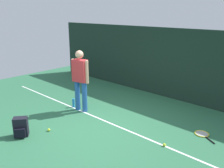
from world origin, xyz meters
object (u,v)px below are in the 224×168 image
Objects in this scene: tennis_player at (80,77)px; tennis_racket at (202,134)px; tennis_ball_by_fence at (49,130)px; backpack at (21,128)px; water_bottle at (73,103)px; tennis_ball_near_player at (164,145)px.

tennis_player is 3.38m from tennis_racket.
tennis_racket is 9.31× the size of tennis_ball_by_fence.
backpack is 1.72× the size of water_bottle.
backpack is at bearing 75.49° from tennis_racket.
tennis_ball_by_fence is (-2.32, -1.27, 0.00)m from tennis_ball_near_player.
backpack reaches higher than tennis_ball_by_fence.
water_bottle reaches higher than tennis_ball_near_player.
water_bottle is (-3.08, 0.05, 0.09)m from tennis_ball_near_player.
tennis_ball_near_player is 2.65m from tennis_ball_by_fence.
tennis_racket is 9.31× the size of tennis_ball_near_player.
tennis_ball_by_fence is at bearing 92.10° from tennis_player.
water_bottle is (-0.35, -0.00, -0.84)m from tennis_player.
backpack is 1.94m from water_bottle.
tennis_ball_by_fence is at bearing -151.31° from tennis_ball_near_player.
tennis_racket is at bearing -177.39° from tennis_player.
tennis_racket is (3.10, 0.96, -0.95)m from tennis_player.
tennis_ball_by_fence is 1.53m from water_bottle.
tennis_racket is 3.59m from water_bottle.
backpack is at bearing -144.76° from tennis_ball_near_player.
tennis_player is 2.77× the size of tennis_racket.
water_bottle reaches higher than tennis_ball_by_fence.
backpack is at bearing 79.97° from tennis_player.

